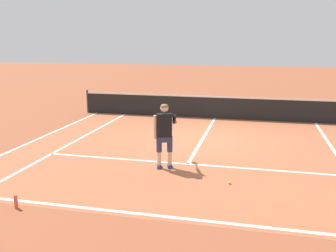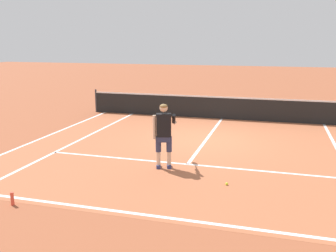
% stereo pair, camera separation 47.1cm
% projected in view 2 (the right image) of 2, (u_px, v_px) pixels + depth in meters
% --- Properties ---
extents(ground_plane, '(80.00, 80.00, 0.00)m').
position_uv_depth(ground_plane, '(206.00, 140.00, 12.83)').
color(ground_plane, '#9E5133').
extents(court_inner_surface, '(10.98, 10.02, 0.00)m').
position_uv_depth(court_inner_surface, '(199.00, 149.00, 11.77)').
color(court_inner_surface, '#B2603D').
rests_on(court_inner_surface, ground).
extents(line_baseline, '(10.98, 0.10, 0.01)m').
position_uv_depth(line_baseline, '(149.00, 215.00, 7.26)').
color(line_baseline, white).
rests_on(line_baseline, ground).
extents(line_service, '(8.23, 0.10, 0.01)m').
position_uv_depth(line_service, '(188.00, 164.00, 10.28)').
color(line_service, white).
rests_on(line_service, ground).
extents(line_centre_service, '(0.10, 6.40, 0.01)m').
position_uv_depth(line_centre_service, '(209.00, 136.00, 13.27)').
color(line_centre_service, white).
rests_on(line_centre_service, ground).
extents(line_singles_left, '(0.10, 9.62, 0.01)m').
position_uv_depth(line_singles_left, '(81.00, 139.00, 12.88)').
color(line_singles_left, white).
rests_on(line_singles_left, ground).
extents(line_doubles_left, '(0.10, 9.62, 0.01)m').
position_uv_depth(line_doubles_left, '(46.00, 136.00, 13.26)').
color(line_doubles_left, white).
rests_on(line_doubles_left, ground).
extents(tennis_net, '(11.96, 0.08, 1.07)m').
position_uv_depth(tennis_net, '(222.00, 108.00, 16.16)').
color(tennis_net, '#333338').
rests_on(tennis_net, ground).
extents(tennis_player, '(0.58, 1.22, 1.71)m').
position_uv_depth(tennis_player, '(164.00, 131.00, 9.80)').
color(tennis_player, navy).
rests_on(tennis_player, ground).
extents(tennis_ball_near_feet, '(0.07, 0.07, 0.07)m').
position_uv_depth(tennis_ball_near_feet, '(227.00, 184.00, 8.79)').
color(tennis_ball_near_feet, '#CCE02D').
rests_on(tennis_ball_near_feet, ground).
extents(water_bottle, '(0.07, 0.07, 0.28)m').
position_uv_depth(water_bottle, '(12.00, 199.00, 7.70)').
color(water_bottle, '#E04C38').
rests_on(water_bottle, ground).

